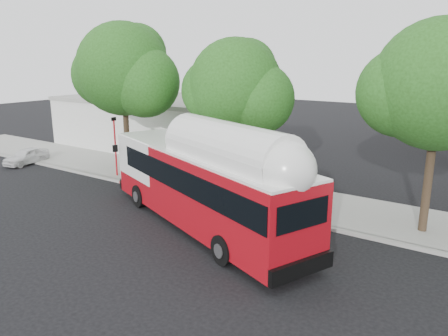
{
  "coord_description": "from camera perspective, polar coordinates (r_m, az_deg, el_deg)",
  "views": [
    {
      "loc": [
        11.88,
        -13.99,
        7.57
      ],
      "look_at": [
        0.32,
        3.0,
        2.33
      ],
      "focal_mm": 35.0,
      "sensor_mm": 36.0,
      "label": 1
    }
  ],
  "objects": [
    {
      "name": "curb_strip",
      "position": [
        22.75,
        0.62,
        -4.93
      ],
      "size": [
        60.0,
        0.3,
        0.15
      ],
      "primitive_type": "cube",
      "color": "gray",
      "rests_on": "ground"
    },
    {
      "name": "street_tree_mid",
      "position": [
        23.67,
        2.38,
        10.27
      ],
      "size": [
        5.75,
        5.0,
        8.62
      ],
      "color": "#2D2116",
      "rests_on": "ground"
    },
    {
      "name": "low_commercial_bldg",
      "position": [
        38.5,
        -8.49,
        6.07
      ],
      "size": [
        16.2,
        10.2,
        4.25
      ],
      "color": "silver",
      "rests_on": "ground"
    },
    {
      "name": "ground",
      "position": [
        19.85,
        -5.69,
        -8.18
      ],
      "size": [
        120.0,
        120.0,
        0.0
      ],
      "primitive_type": "plane",
      "color": "black",
      "rests_on": "ground"
    },
    {
      "name": "transit_bus",
      "position": [
        19.53,
        -2.76,
        -2.56
      ],
      "size": [
        13.72,
        7.38,
        4.09
      ],
      "rotation": [
        0.0,
        0.0,
        -0.38
      ],
      "color": "#9C0A14",
      "rests_on": "ground"
    },
    {
      "name": "parked_car",
      "position": [
        34.78,
        -24.41,
        1.43
      ],
      "size": [
        3.62,
        1.94,
        1.17
      ],
      "primitive_type": "imported",
      "rotation": [
        0.0,
        0.0,
        0.17
      ],
      "color": "silver",
      "rests_on": "ground"
    },
    {
      "name": "signal_pole",
      "position": [
        28.63,
        -14.0,
        2.68
      ],
      "size": [
        0.11,
        0.37,
        3.91
      ],
      "color": "red",
      "rests_on": "ground"
    },
    {
      "name": "red_curb_segment",
      "position": [
        24.45,
        -5.26,
        -3.59
      ],
      "size": [
        10.0,
        0.32,
        0.16
      ],
      "primitive_type": "cube",
      "color": "maroon",
      "rests_on": "ground"
    },
    {
      "name": "sidewalk",
      "position": [
        24.84,
        3.95,
        -3.28
      ],
      "size": [
        60.0,
        5.0,
        0.15
      ],
      "primitive_type": "cube",
      "color": "gray",
      "rests_on": "ground"
    },
    {
      "name": "street_tree_left",
      "position": [
        28.28,
        -12.26,
        12.04
      ],
      "size": [
        6.67,
        5.8,
        9.74
      ],
      "color": "#2D2116",
      "rests_on": "ground"
    }
  ]
}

